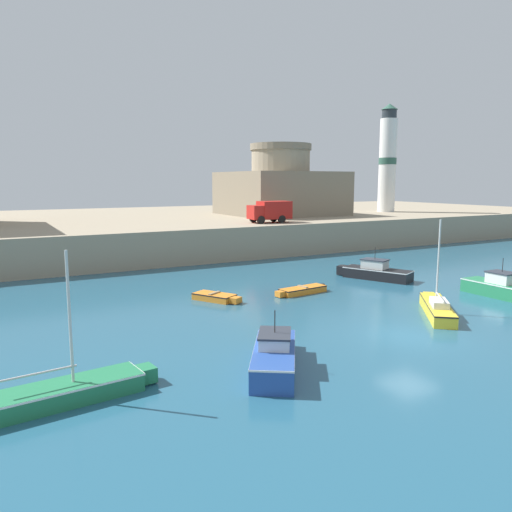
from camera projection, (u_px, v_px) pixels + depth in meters
name	position (u px, v px, depth m)	size (l,w,h in m)	color
ground_plane	(409.00, 336.00, 24.13)	(200.00, 200.00, 0.00)	#235670
quay_seawall	(145.00, 228.00, 62.21)	(120.00, 40.00, 3.18)	gray
motorboat_green_0	(501.00, 288.00, 32.34)	(1.74, 5.26, 2.54)	#237A4C
dinghy_orange_1	(216.00, 297.00, 31.34)	(2.44, 3.28, 0.51)	orange
motorboat_blue_2	(275.00, 355.00, 19.85)	(4.10, 5.33, 2.40)	#284C9E
motorboat_black_3	(375.00, 272.00, 38.18)	(3.63, 5.84, 2.44)	black
sailboat_green_4	(66.00, 391.00, 16.94)	(6.14, 2.14, 5.21)	#237A4C
sailboat_yellow_5	(437.00, 307.00, 27.95)	(4.62, 5.31, 5.34)	yellow
dinghy_orange_6	(302.00, 290.00, 33.28)	(4.09, 1.45, 0.51)	orange
fortress	(280.00, 189.00, 63.69)	(13.16, 13.16, 8.89)	gray
lighthouse	(388.00, 160.00, 68.84)	(2.40, 2.40, 14.68)	silver
truck_on_quay	(270.00, 211.00, 51.45)	(4.45, 2.45, 2.20)	#AD1E19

